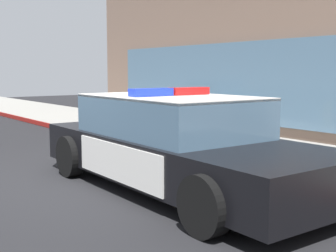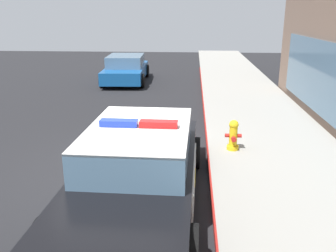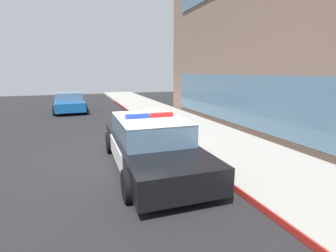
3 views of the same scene
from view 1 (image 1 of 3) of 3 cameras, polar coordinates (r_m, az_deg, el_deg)
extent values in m
plane|color=black|center=(7.78, -9.89, -6.10)|extent=(48.00, 48.00, 0.00)
cube|color=gray|center=(9.91, 9.10, -2.84)|extent=(48.00, 3.31, 0.15)
cube|color=maroon|center=(8.81, 1.52, -3.99)|extent=(28.80, 0.04, 0.14)
cube|color=slate|center=(11.80, 10.78, 5.39)|extent=(12.00, 0.08, 2.10)
cube|color=black|center=(6.67, 1.38, -3.80)|extent=(5.22, 2.03, 0.60)
cube|color=silver|center=(5.44, 12.05, -4.64)|extent=(1.80, 1.93, 0.05)
cube|color=silver|center=(8.15, -6.36, -0.71)|extent=(1.49, 1.92, 0.05)
cube|color=silver|center=(7.37, 6.96, -2.82)|extent=(2.18, 0.07, 0.51)
cube|color=silver|center=(6.23, -6.41, -4.61)|extent=(2.18, 0.07, 0.51)
cube|color=yellow|center=(7.38, 7.05, -2.81)|extent=(0.22, 0.02, 0.26)
cube|color=slate|center=(6.76, 0.33, 1.22)|extent=(2.73, 1.79, 0.60)
cube|color=silver|center=(6.73, 0.33, 3.68)|extent=(2.73, 1.79, 0.04)
cube|color=red|center=(6.94, 2.66, 4.43)|extent=(0.21, 0.66, 0.11)
cube|color=blue|center=(6.53, -2.14, 4.28)|extent=(0.21, 0.66, 0.11)
cylinder|color=black|center=(6.21, 18.36, -6.47)|extent=(0.68, 0.23, 0.68)
cylinder|color=black|center=(4.82, 4.57, -9.98)|extent=(0.68, 0.23, 0.68)
cylinder|color=black|center=(8.62, -0.39, -2.43)|extent=(0.68, 0.23, 0.68)
cylinder|color=black|center=(7.68, -12.23, -3.74)|extent=(0.68, 0.23, 0.68)
cylinder|color=gold|center=(9.77, 1.24, -2.16)|extent=(0.28, 0.28, 0.10)
cylinder|color=gold|center=(9.73, 1.25, -0.56)|extent=(0.19, 0.19, 0.45)
sphere|color=gold|center=(9.70, 1.25, 1.15)|extent=(0.22, 0.22, 0.22)
cylinder|color=#B21E19|center=(9.69, 1.25, 1.60)|extent=(0.06, 0.06, 0.05)
cylinder|color=#B21E19|center=(9.64, 0.57, -0.49)|extent=(0.09, 0.10, 0.09)
cylinder|color=#B21E19|center=(9.82, 1.91, -0.36)|extent=(0.09, 0.10, 0.09)
cylinder|color=#B21E19|center=(9.61, 1.80, -0.75)|extent=(0.10, 0.12, 0.12)
camera|label=2|loc=(5.26, 62.01, 20.41)|focal=38.87mm
camera|label=3|loc=(2.71, 86.88, 19.62)|focal=26.98mm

